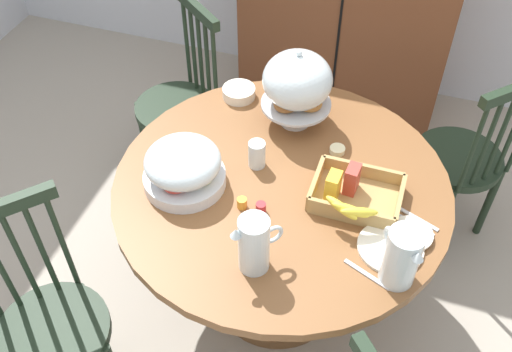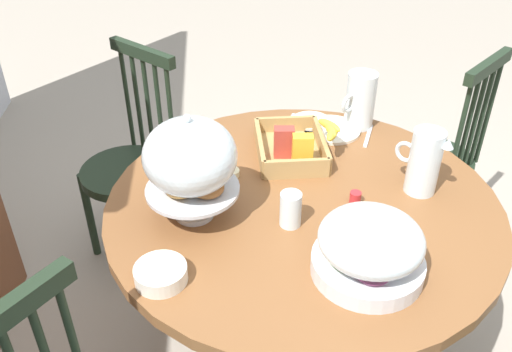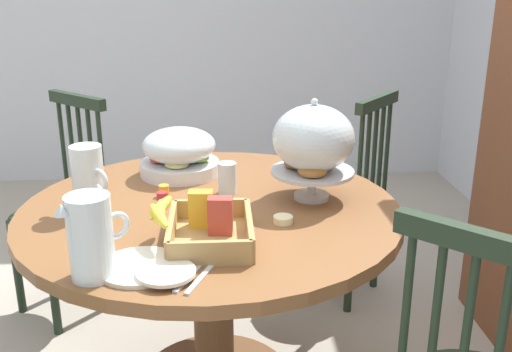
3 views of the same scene
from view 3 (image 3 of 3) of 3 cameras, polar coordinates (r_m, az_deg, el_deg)
The scene contains 19 objects.
wall_left at distance 4.31m, azimuth -0.21°, elevation 16.76°, with size 0.06×4.32×2.60m, color silver.
dining_table at distance 2.02m, azimuth -4.29°, elevation -8.25°, with size 1.25×1.25×0.74m.
windsor_chair_near_window at distance 2.75m, azimuth 8.50°, elevation -2.73°, with size 0.47×0.47×0.97m.
windsor_chair_by_cabinet at distance 2.73m, azimuth -18.35°, elevation -3.73°, with size 0.47×0.47×0.97m.
pastry_stand_with_dome at distance 1.94m, azimuth 5.57°, elevation 3.31°, with size 0.28×0.28×0.34m.
fruit_platter_covered at distance 2.23m, azimuth -7.46°, elevation 2.26°, with size 0.30×0.30×0.18m.
orange_juice_pitcher at distance 1.93m, azimuth -15.94°, elevation -0.56°, with size 0.15×0.15×0.22m.
milk_pitcher at distance 1.51m, azimuth -15.71°, elevation -6.07°, with size 0.14×0.17×0.22m.
cereal_basket at distance 1.68m, azimuth -5.07°, elevation -4.86°, with size 0.32×0.30×0.12m.
china_plate_large at distance 1.56m, azimuth -11.17°, elevation -8.62°, with size 0.22×0.22×0.01m, color white.
china_plate_small at distance 1.50m, azimuth -8.73°, elevation -9.21°, with size 0.15×0.15×0.01m, color white.
cereal_bowl at distance 2.27m, azimuth 6.48°, elevation 0.89°, with size 0.14×0.14×0.04m, color white.
drinking_glass at distance 2.03m, azimuth -2.81°, elevation -0.20°, with size 0.06×0.06×0.11m, color silver.
butter_dish at distance 1.80m, azimuth 2.64°, elevation -4.25°, with size 0.06×0.06×0.02m, color beige.
jam_jar_strawberry at distance 1.97m, azimuth -9.09°, elevation -2.12°, with size 0.04×0.04×0.04m, color #B7282D.
jam_jar_apricot at distance 2.03m, azimuth -8.92°, elevation -1.42°, with size 0.04×0.04×0.04m, color orange.
table_knife at distance 1.50m, azimuth -6.44°, elevation -9.63°, with size 0.17×0.01×0.01m, color silver.
dinner_fork at distance 1.49m, azimuth -5.38°, elevation -9.83°, with size 0.17×0.01×0.01m, color silver.
soup_spoon at distance 1.63m, azimuth -15.49°, elevation -7.83°, with size 0.17×0.01×0.01m, color silver.
Camera 3 is at (1.87, 0.10, 1.46)m, focal length 41.20 mm.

